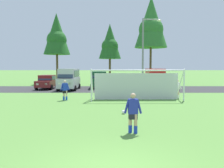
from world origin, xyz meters
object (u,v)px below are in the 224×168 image
Objects in this scene: player_midfield_center at (64,90)px; parked_car_slot_center_right at (154,79)px; player_striker_near at (132,113)px; parked_car_slot_center_left at (99,80)px; soccer_goal at (136,84)px; parked_car_slot_far_left at (46,82)px; parked_car_slot_center at (130,82)px; parked_car_slot_left at (69,79)px; soccer_ball at (123,112)px; street_lamp at (144,55)px; player_defender_far at (177,89)px.

parked_car_slot_center_right reaches higher than player_midfield_center.
parked_car_slot_center_left reaches higher than player_striker_near.
soccer_goal reaches higher than parked_car_slot_far_left.
player_striker_near is 0.38× the size of parked_car_slot_center.
parked_car_slot_center_left is (-3.68, 10.56, -0.18)m from soccer_goal.
parked_car_slot_center_left is at bearing 9.60° from parked_car_slot_far_left.
player_midfield_center is 8.82m from parked_car_slot_left.
parked_car_slot_center_left is (-2.50, 19.98, 0.29)m from player_striker_near.
soccer_ball is at bearing -50.21° from player_midfield_center.
soccer_ball is 0.03× the size of street_lamp.
soccer_goal is 1.73× the size of parked_car_slot_center.
soccer_ball is at bearing -127.36° from player_defender_far.
parked_car_slot_left is 4.09m from parked_car_slot_center_left.
parked_car_slot_left is 7.39m from parked_car_slot_center.
soccer_ball is at bearing -81.86° from parked_car_slot_center_left.
parked_car_slot_far_left is at bearing 136.94° from soccer_goal.
parked_car_slot_far_left reaches higher than player_striker_near.
parked_car_slot_center_right is at bearing -18.94° from parked_car_slot_center_left.
player_striker_near is at bearing -97.10° from soccer_goal.
parked_car_slot_center is at bearing 83.95° from soccer_ball.
parked_car_slot_center is (-3.44, 8.09, 0.05)m from player_defender_far.
player_midfield_center is 9.54m from player_defender_far.
soccer_goal is 4.54× the size of player_midfield_center.
player_defender_far is 0.39× the size of parked_car_slot_far_left.
soccer_ball is 16.40m from parked_car_slot_center_left.
street_lamp is at bearing 33.89° from player_midfield_center.
street_lamp reaches higher than player_striker_near.
street_lamp reaches higher than player_defender_far.
street_lamp reaches higher than soccer_goal.
street_lamp is at bearing -23.42° from parked_car_slot_far_left.
soccer_goal is 0.98× the size of street_lamp.
parked_car_slot_left is at bearing 178.87° from parked_car_slot_center_right.
parked_car_slot_left is (-10.79, 7.56, 0.52)m from player_defender_far.
parked_car_slot_center_left reaches higher than parked_car_slot_far_left.
parked_car_slot_far_left is at bearing 174.70° from parked_car_slot_center_right.
player_striker_near is 1.00× the size of player_midfield_center.
player_midfield_center reaches higher than soccer_ball.
parked_car_slot_left is at bearing 155.13° from street_lamp.
parked_car_slot_left is at bearing -175.94° from parked_car_slot_center.
street_lamp reaches higher than parked_car_slot_far_left.
parked_car_slot_far_left reaches higher than player_defender_far.
street_lamp is (-1.80, -3.72, 2.59)m from parked_car_slot_center_right.
player_striker_near is 0.34× the size of parked_car_slot_center_right.
parked_car_slot_center_right reaches higher than player_defender_far.
parked_car_slot_center_right reaches higher than player_striker_near.
soccer_goal reaches higher than player_defender_far.
soccer_goal is 13.87m from parked_car_slot_far_left.
parked_car_slot_center_right is 4.87m from street_lamp.
soccer_ball is at bearing -107.71° from parked_car_slot_center_right.
player_striker_near is (-1.17, -9.43, -0.47)m from soccer_goal.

